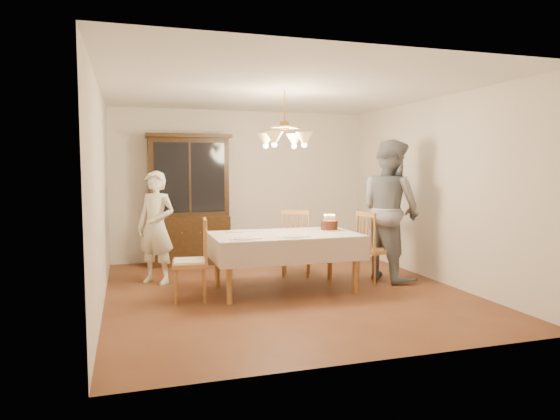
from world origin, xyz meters
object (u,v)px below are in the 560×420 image
object	(u,v)px
china_hutch	(189,202)
birthday_cake	(329,226)
elderly_woman	(156,227)
dining_table	(285,239)
chair_far_side	(296,246)

from	to	relation	value
china_hutch	birthday_cake	xyz separation A→B (m)	(1.64, -2.15, -0.22)
china_hutch	elderly_woman	bearing A→B (deg)	-115.35
elderly_woman	dining_table	bearing A→B (deg)	6.50
chair_far_side	china_hutch	bearing A→B (deg)	134.29
dining_table	china_hutch	xyz separation A→B (m)	(-0.96, 2.25, 0.36)
elderly_woman	birthday_cake	world-z (taller)	elderly_woman
chair_far_side	birthday_cake	bearing A→B (deg)	-71.99
elderly_woman	china_hutch	bearing A→B (deg)	102.50
chair_far_side	birthday_cake	world-z (taller)	chair_far_side
china_hutch	elderly_woman	world-z (taller)	china_hutch
dining_table	elderly_woman	world-z (taller)	elderly_woman
birthday_cake	dining_table	bearing A→B (deg)	-171.28
dining_table	chair_far_side	world-z (taller)	chair_far_side
chair_far_side	elderly_woman	size ratio (longest dim) A/B	0.64
chair_far_side	elderly_woman	bearing A→B (deg)	175.87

